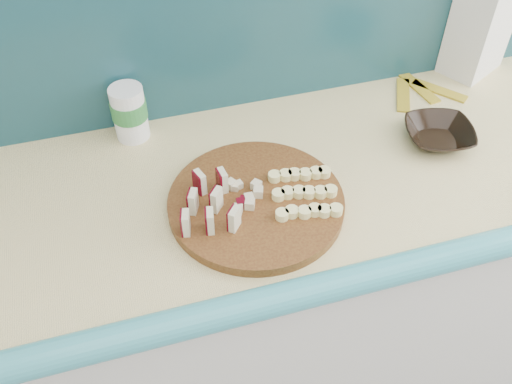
{
  "coord_description": "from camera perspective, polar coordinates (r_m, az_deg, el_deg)",
  "views": [
    {
      "loc": [
        -0.47,
        0.66,
        1.77
      ],
      "look_at": [
        -0.24,
        1.43,
        0.95
      ],
      "focal_mm": 40.0,
      "sensor_mm": 36.0,
      "label": 1
    }
  ],
  "objects": [
    {
      "name": "canister",
      "position": [
        1.33,
        -12.55,
        7.82
      ],
      "size": [
        0.08,
        0.08,
        0.13
      ],
      "rotation": [
        0.0,
        0.0,
        -0.35
      ],
      "color": "white",
      "rests_on": "kitchen_counter"
    },
    {
      "name": "flour_bag",
      "position": [
        1.61,
        21.6,
        15.39
      ],
      "size": [
        0.19,
        0.17,
        0.26
      ],
      "primitive_type": "cube",
      "rotation": [
        0.0,
        0.0,
        0.49
      ],
      "color": "white",
      "rests_on": "kitchen_counter"
    },
    {
      "name": "cutting_board",
      "position": [
        1.17,
        0.0,
        -1.08
      ],
      "size": [
        0.42,
        0.42,
        0.02
      ],
      "primitive_type": "cylinder",
      "rotation": [
        0.0,
        0.0,
        -0.18
      ],
      "color": "#401E0D",
      "rests_on": "kitchen_counter"
    },
    {
      "name": "apple_wedges",
      "position": [
        1.12,
        -4.78,
        -1.14
      ],
      "size": [
        0.12,
        0.15,
        0.05
      ],
      "color": "beige",
      "rests_on": "cutting_board"
    },
    {
      "name": "brown_bowl",
      "position": [
        1.38,
        17.81,
        5.5
      ],
      "size": [
        0.19,
        0.19,
        0.04
      ],
      "primitive_type": "imported",
      "rotation": [
        0.0,
        0.0,
        -0.23
      ],
      "color": "black",
      "rests_on": "kitchen_counter"
    },
    {
      "name": "apple_chunks",
      "position": [
        1.15,
        -1.12,
        -0.5
      ],
      "size": [
        0.05,
        0.06,
        0.02
      ],
      "color": "beige",
      "rests_on": "cutting_board"
    },
    {
      "name": "kitchen_counter",
      "position": [
        1.66,
        10.76,
        -8.09
      ],
      "size": [
        2.2,
        0.63,
        0.91
      ],
      "color": "silver",
      "rests_on": "ground"
    },
    {
      "name": "banana_peel",
      "position": [
        1.54,
        16.13,
        9.67
      ],
      "size": [
        0.2,
        0.16,
        0.01
      ],
      "rotation": [
        0.0,
        0.0,
        -0.02
      ],
      "color": "gold",
      "rests_on": "kitchen_counter"
    },
    {
      "name": "banana_slices",
      "position": [
        1.16,
        4.87,
        -0.03
      ],
      "size": [
        0.15,
        0.15,
        0.02
      ],
      "color": "#FCF39A",
      "rests_on": "cutting_board"
    }
  ]
}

